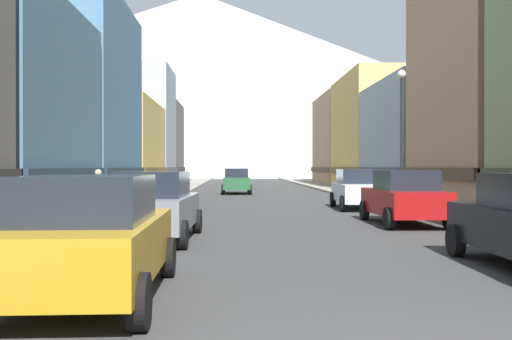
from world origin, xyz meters
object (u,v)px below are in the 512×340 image
(car_left_1, at_px, (155,206))
(car_right_2, at_px, (358,189))
(car_right_1, at_px, (404,197))
(pedestrian_0, at_px, (98,196))
(streetlamp_right, at_px, (402,118))
(car_left_0, at_px, (91,237))
(potted_plant_1, at_px, (497,201))
(car_driving_0, at_px, (236,181))

(car_left_1, distance_m, car_right_2, 13.26)
(car_right_1, height_order, pedestrian_0, pedestrian_0)
(car_right_1, bearing_deg, car_right_2, 89.98)
(streetlamp_right, bearing_deg, car_right_1, -105.60)
(car_left_0, relative_size, pedestrian_0, 2.66)
(potted_plant_1, relative_size, streetlamp_right, 0.19)
(car_left_0, xyz_separation_m, potted_plant_1, (10.80, 10.65, -0.14))
(potted_plant_1, xyz_separation_m, pedestrian_0, (-13.25, 0.31, 0.16))
(car_right_1, distance_m, car_right_2, 7.03)
(car_right_1, distance_m, potted_plant_1, 3.21)
(car_left_1, relative_size, car_driving_0, 1.02)
(car_left_1, xyz_separation_m, streetlamp_right, (9.15, 9.39, 3.09))
(car_left_0, height_order, car_right_2, same)
(car_right_2, bearing_deg, car_left_0, -113.51)
(car_right_2, xyz_separation_m, potted_plant_1, (3.20, -6.82, -0.14))
(potted_plant_1, bearing_deg, car_right_2, 115.11)
(car_right_2, bearing_deg, car_left_1, -124.98)
(car_left_1, xyz_separation_m, car_right_1, (7.60, 3.84, 0.00))
(car_right_1, xyz_separation_m, car_right_2, (0.00, 7.03, 0.00))
(pedestrian_0, bearing_deg, car_driving_0, 77.73)
(car_left_1, bearing_deg, car_driving_0, 85.11)
(car_left_1, distance_m, streetlamp_right, 13.47)
(car_right_2, distance_m, pedestrian_0, 11.98)
(car_right_1, xyz_separation_m, streetlamp_right, (1.55, 5.55, 3.09))
(car_left_0, distance_m, car_driving_0, 32.43)
(car_left_0, xyz_separation_m, pedestrian_0, (-2.45, 10.97, 0.02))
(car_driving_0, distance_m, streetlamp_right, 18.04)
(streetlamp_right, bearing_deg, potted_plant_1, -72.85)
(car_driving_0, bearing_deg, car_left_0, -93.89)
(car_right_1, xyz_separation_m, pedestrian_0, (-10.05, 0.52, 0.02))
(car_right_1, height_order, potted_plant_1, car_right_1)
(car_left_0, distance_m, streetlamp_right, 18.69)
(car_right_1, relative_size, pedestrian_0, 2.64)
(car_driving_0, height_order, potted_plant_1, car_driving_0)
(pedestrian_0, relative_size, streetlamp_right, 0.28)
(car_right_2, bearing_deg, potted_plant_1, -64.89)
(potted_plant_1, distance_m, streetlamp_right, 6.46)
(car_right_1, bearing_deg, streetlamp_right, 74.40)
(car_left_1, relative_size, streetlamp_right, 0.76)
(car_right_2, xyz_separation_m, pedestrian_0, (-10.05, -6.51, 0.02))
(car_left_1, bearing_deg, car_right_2, 55.02)
(car_right_1, relative_size, car_right_2, 0.99)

